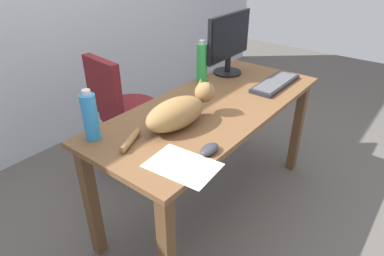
% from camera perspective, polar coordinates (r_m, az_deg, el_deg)
% --- Properties ---
extents(ground_plane, '(8.00, 8.00, 0.00)m').
position_cam_1_polar(ground_plane, '(2.35, 3.14, -12.64)').
color(ground_plane, '#59544F').
extents(desk, '(1.58, 0.66, 0.75)m').
position_cam_1_polar(desk, '(1.98, 3.64, 1.25)').
color(desk, brown).
rests_on(desk, ground_plane).
extents(office_chair, '(0.48, 0.48, 0.91)m').
position_cam_1_polar(office_chair, '(2.55, -11.54, 1.05)').
color(office_chair, black).
rests_on(office_chair, ground_plane).
extents(monitor, '(0.48, 0.20, 0.41)m').
position_cam_1_polar(monitor, '(2.35, 6.43, 14.56)').
color(monitor, black).
rests_on(monitor, desk).
extents(keyboard, '(0.44, 0.15, 0.03)m').
position_cam_1_polar(keyboard, '(2.26, 14.17, 7.48)').
color(keyboard, '#232328').
rests_on(keyboard, desk).
extents(cat, '(0.61, 0.22, 0.20)m').
position_cam_1_polar(cat, '(1.67, -2.18, 2.91)').
color(cat, olive).
rests_on(cat, desk).
extents(computer_mouse, '(0.11, 0.06, 0.04)m').
position_cam_1_polar(computer_mouse, '(1.48, 3.05, -3.66)').
color(computer_mouse, '#333338').
rests_on(computer_mouse, desk).
extents(paper_sheet, '(0.23, 0.31, 0.00)m').
position_cam_1_polar(paper_sheet, '(1.41, -1.64, -6.43)').
color(paper_sheet, white).
rests_on(paper_sheet, desk).
extents(water_bottle, '(0.07, 0.07, 0.25)m').
position_cam_1_polar(water_bottle, '(1.61, -17.14, 1.89)').
color(water_bottle, '#2D8CD1').
rests_on(water_bottle, desk).
extents(spray_bottle, '(0.07, 0.07, 0.28)m').
position_cam_1_polar(spray_bottle, '(2.22, 1.71, 11.22)').
color(spray_bottle, green).
rests_on(spray_bottle, desk).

